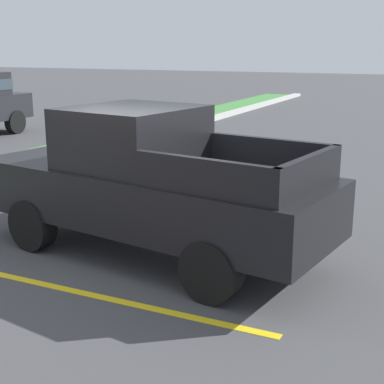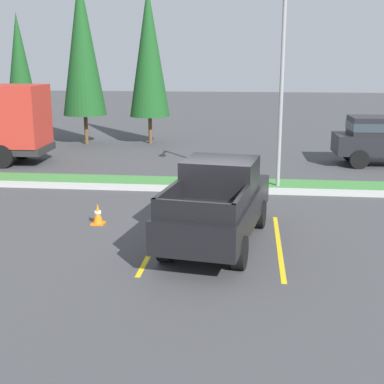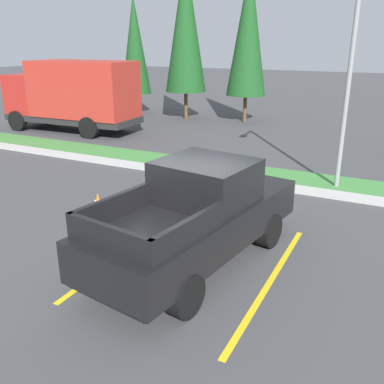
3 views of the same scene
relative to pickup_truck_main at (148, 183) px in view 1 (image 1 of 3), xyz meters
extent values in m
plane|color=#424244|center=(-0.37, 0.23, -1.04)|extent=(120.00, 120.00, 0.00)
cube|color=yellow|center=(-1.56, -0.05, -1.04)|extent=(0.12, 4.80, 0.01)
cube|color=yellow|center=(1.54, -0.05, -1.04)|extent=(0.12, 4.80, 0.01)
cylinder|color=black|center=(-0.61, 1.61, -0.66)|extent=(0.39, 0.79, 0.76)
cylinder|color=black|center=(1.07, 1.35, -0.66)|extent=(0.39, 0.79, 0.76)
cylinder|color=black|center=(-1.09, -1.45, -0.66)|extent=(0.39, 0.79, 0.76)
cylinder|color=black|center=(0.59, -1.71, -0.66)|extent=(0.39, 0.79, 0.76)
cube|color=black|center=(-0.01, -0.05, -0.16)|extent=(2.67, 5.43, 0.76)
cube|color=black|center=(0.04, 0.25, 0.64)|extent=(1.98, 1.85, 0.84)
cube|color=#2D3842|center=(0.16, 1.06, 0.69)|extent=(1.61, 0.31, 0.63)
cube|color=black|center=(-1.07, -1.35, 0.44)|extent=(0.39, 1.89, 0.44)
cube|color=black|center=(0.61, -1.61, 0.44)|extent=(0.39, 1.89, 0.44)
cube|color=black|center=(-0.37, -2.37, 0.44)|extent=(1.79, 0.37, 0.44)
cube|color=silver|center=(0.38, 2.47, -0.40)|extent=(1.81, 0.43, 0.28)
cylinder|color=black|center=(8.12, 9.95, -0.64)|extent=(0.81, 0.29, 0.80)
camera|label=1|loc=(-6.63, -3.84, 1.86)|focal=52.10mm
camera|label=2|loc=(0.77, -12.91, 3.53)|focal=50.25mm
camera|label=3|loc=(3.34, -6.99, 3.25)|focal=39.80mm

